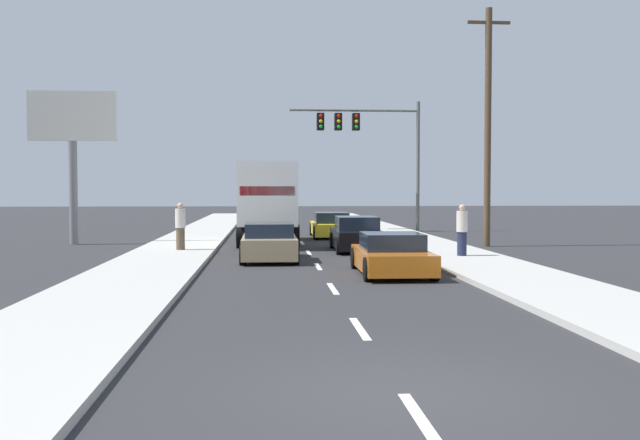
# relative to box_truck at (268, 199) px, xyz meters

# --- Properties ---
(ground_plane) EXTENTS (140.00, 140.00, 0.00)m
(ground_plane) POSITION_rel_box_truck_xyz_m (1.50, 1.71, -1.99)
(ground_plane) COLOR #2B2B2D
(sidewalk_right) EXTENTS (3.03, 80.00, 0.14)m
(sidewalk_right) POSITION_rel_box_truck_xyz_m (6.57, -3.29, -1.92)
(sidewalk_right) COLOR #B2AFA8
(sidewalk_right) RESTS_ON ground_plane
(sidewalk_left) EXTENTS (3.03, 80.00, 0.14)m
(sidewalk_left) POSITION_rel_box_truck_xyz_m (-3.57, -3.29, -1.92)
(sidewalk_left) COLOR #B2AFA8
(sidewalk_left) RESTS_ON ground_plane
(lane_markings) EXTENTS (0.14, 62.00, 0.01)m
(lane_markings) POSITION_rel_box_truck_xyz_m (1.50, 0.68, -1.99)
(lane_markings) COLOR silver
(lane_markings) RESTS_ON ground_plane
(box_truck) EXTENTS (2.65, 7.99, 3.49)m
(box_truck) POSITION_rel_box_truck_xyz_m (0.00, 0.00, 0.00)
(box_truck) COLOR white
(box_truck) RESTS_ON ground_plane
(car_tan) EXTENTS (1.90, 4.14, 1.28)m
(car_tan) POSITION_rel_box_truck_xyz_m (-0.00, -7.24, -1.40)
(car_tan) COLOR tan
(car_tan) RESTS_ON ground_plane
(car_yellow) EXTENTS (1.96, 4.50, 1.26)m
(car_yellow) POSITION_rel_box_truck_xyz_m (3.13, 4.26, -1.41)
(car_yellow) COLOR yellow
(car_yellow) RESTS_ON ground_plane
(car_black) EXTENTS (1.90, 4.10, 1.35)m
(car_black) POSITION_rel_box_truck_xyz_m (3.42, -3.77, -1.37)
(car_black) COLOR black
(car_black) RESTS_ON ground_plane
(car_orange) EXTENTS (2.00, 4.22, 1.17)m
(car_orange) POSITION_rel_box_truck_xyz_m (3.43, -11.50, -1.45)
(car_orange) COLOR orange
(car_orange) RESTS_ON ground_plane
(traffic_signal_mast) EXTENTS (7.42, 0.69, 7.39)m
(traffic_signal_mast) POSITION_rel_box_truck_xyz_m (5.26, 9.01, 3.66)
(traffic_signal_mast) COLOR #595B56
(traffic_signal_mast) RESTS_ON ground_plane
(utility_pole_mid) EXTENTS (1.80, 0.28, 9.94)m
(utility_pole_mid) POSITION_rel_box_truck_xyz_m (9.16, -1.93, 3.12)
(utility_pole_mid) COLOR brown
(utility_pole_mid) RESTS_ON ground_plane
(roadside_billboard) EXTENTS (3.78, 0.36, 6.66)m
(roadside_billboard) POSITION_rel_box_truck_xyz_m (-8.47, 0.47, 2.71)
(roadside_billboard) COLOR slate
(roadside_billboard) RESTS_ON ground_plane
(pedestrian_near_corner) EXTENTS (0.38, 0.38, 1.76)m
(pedestrian_near_corner) POSITION_rel_box_truck_xyz_m (-3.31, -4.31, -0.97)
(pedestrian_near_corner) COLOR brown
(pedestrian_near_corner) RESTS_ON sidewalk_left
(pedestrian_mid_block) EXTENTS (0.38, 0.38, 1.75)m
(pedestrian_mid_block) POSITION_rel_box_truck_xyz_m (6.57, -7.48, -0.98)
(pedestrian_mid_block) COLOR #1E233F
(pedestrian_mid_block) RESTS_ON sidewalk_right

